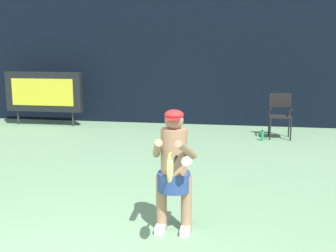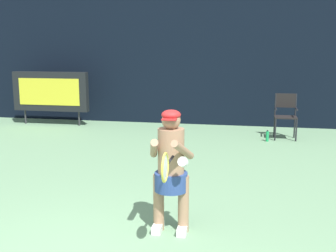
# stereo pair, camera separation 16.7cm
# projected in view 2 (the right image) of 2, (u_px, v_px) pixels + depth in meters

# --- Properties ---
(backdrop_screen) EXTENTS (18.00, 0.12, 3.66)m
(backdrop_screen) POSITION_uv_depth(u_px,v_px,m) (194.00, 60.00, 11.69)
(backdrop_screen) COLOR black
(backdrop_screen) RESTS_ON ground
(scoreboard) EXTENTS (2.20, 0.21, 1.50)m
(scoreboard) POSITION_uv_depth(u_px,v_px,m) (51.00, 92.00, 11.72)
(scoreboard) COLOR black
(scoreboard) RESTS_ON ground
(umpire_chair) EXTENTS (0.52, 0.44, 1.08)m
(umpire_chair) POSITION_uv_depth(u_px,v_px,m) (286.00, 113.00, 9.96)
(umpire_chair) COLOR black
(umpire_chair) RESTS_ON ground
(water_bottle) EXTENTS (0.07, 0.07, 0.27)m
(water_bottle) POSITION_uv_depth(u_px,v_px,m) (267.00, 136.00, 9.75)
(water_bottle) COLOR #1D9854
(water_bottle) RESTS_ON ground
(tennis_player) EXTENTS (0.53, 0.61, 1.47)m
(tennis_player) POSITION_uv_depth(u_px,v_px,m) (171.00, 167.00, 4.86)
(tennis_player) COLOR white
(tennis_player) RESTS_ON ground
(tennis_racket) EXTENTS (0.03, 0.60, 0.31)m
(tennis_racket) POSITION_uv_depth(u_px,v_px,m) (165.00, 167.00, 4.25)
(tennis_racket) COLOR black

